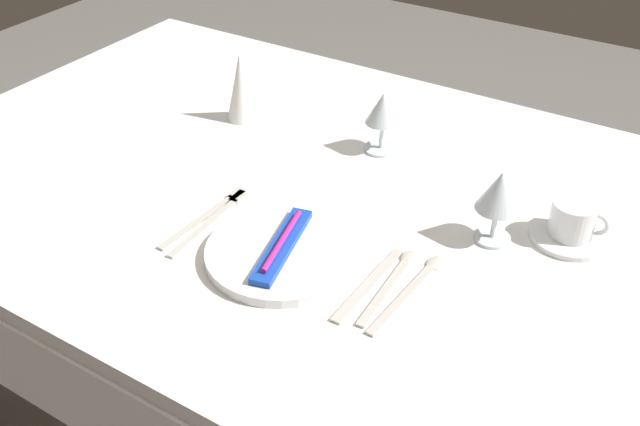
{
  "coord_description": "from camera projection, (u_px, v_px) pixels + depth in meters",
  "views": [
    {
      "loc": [
        0.6,
        -1.01,
        1.52
      ],
      "look_at": [
        0.03,
        -0.09,
        0.76
      ],
      "focal_mm": 41.31,
      "sensor_mm": 36.0,
      "label": 1
    }
  ],
  "objects": [
    {
      "name": "dining_table",
      "position": [
        332.0,
        228.0,
        1.46
      ],
      "size": [
        1.8,
        1.11,
        0.74
      ],
      "color": "white",
      "rests_on": "ground"
    },
    {
      "name": "dinner_plate",
      "position": [
        283.0,
        253.0,
        1.24
      ],
      "size": [
        0.26,
        0.26,
        0.02
      ],
      "primitive_type": "cylinder",
      "color": "white",
      "rests_on": "dining_table"
    },
    {
      "name": "toothbrush_package",
      "position": [
        282.0,
        245.0,
        1.24
      ],
      "size": [
        0.09,
        0.21,
        0.02
      ],
      "color": "blue",
      "rests_on": "dinner_plate"
    },
    {
      "name": "fork_outer",
      "position": [
        213.0,
        219.0,
        1.34
      ],
      "size": [
        0.03,
        0.23,
        0.0
      ],
      "color": "beige",
      "rests_on": "dining_table"
    },
    {
      "name": "fork_inner",
      "position": [
        208.0,
        215.0,
        1.35
      ],
      "size": [
        0.03,
        0.23,
        0.0
      ],
      "color": "beige",
      "rests_on": "dining_table"
    },
    {
      "name": "dinner_knife",
      "position": [
        367.0,
        286.0,
        1.18
      ],
      "size": [
        0.02,
        0.21,
        0.0
      ],
      "color": "beige",
      "rests_on": "dining_table"
    },
    {
      "name": "spoon_soup",
      "position": [
        395.0,
        277.0,
        1.2
      ],
      "size": [
        0.03,
        0.21,
        0.01
      ],
      "color": "beige",
      "rests_on": "dining_table"
    },
    {
      "name": "spoon_dessert",
      "position": [
        416.0,
        284.0,
        1.19
      ],
      "size": [
        0.03,
        0.23,
        0.01
      ],
      "color": "beige",
      "rests_on": "dining_table"
    },
    {
      "name": "saucer_left",
      "position": [
        569.0,
        236.0,
        1.29
      ],
      "size": [
        0.14,
        0.14,
        0.01
      ],
      "primitive_type": "cylinder",
      "color": "white",
      "rests_on": "dining_table"
    },
    {
      "name": "coffee_cup_left",
      "position": [
        574.0,
        219.0,
        1.27
      ],
      "size": [
        0.1,
        0.08,
        0.06
      ],
      "color": "white",
      "rests_on": "saucer_left"
    },
    {
      "name": "wine_glass_centre",
      "position": [
        381.0,
        111.0,
        1.5
      ],
      "size": [
        0.07,
        0.07,
        0.13
      ],
      "color": "silver",
      "rests_on": "dining_table"
    },
    {
      "name": "wine_glass_left",
      "position": [
        499.0,
        193.0,
        1.24
      ],
      "size": [
        0.08,
        0.08,
        0.14
      ],
      "color": "silver",
      "rests_on": "dining_table"
    },
    {
      "name": "napkin_folded",
      "position": [
        241.0,
        87.0,
        1.62
      ],
      "size": [
        0.07,
        0.07,
        0.16
      ],
      "primitive_type": "cone",
      "color": "white",
      "rests_on": "dining_table"
    }
  ]
}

